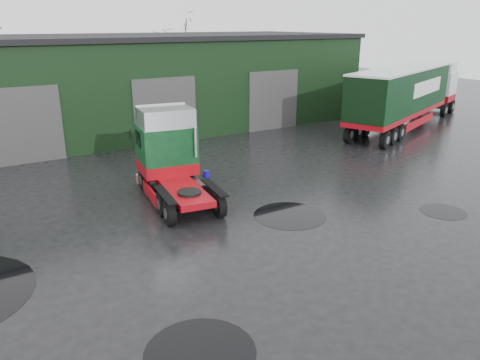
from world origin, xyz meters
name	(u,v)px	position (x,y,z in m)	size (l,w,h in m)	color
ground	(273,233)	(0.00, 0.00, 0.00)	(100.00, 100.00, 0.00)	black
warehouse	(130,82)	(2.00, 20.00, 3.16)	(32.40, 12.40, 6.30)	black
hero_tractor	(177,159)	(-1.55, 4.50, 1.87)	(2.55, 6.02, 3.74)	#0C3A1A
lorry_right	(400,100)	(17.00, 9.00, 2.14)	(2.81, 16.26, 4.27)	silver
wash_bucket	(206,174)	(1.01, 6.92, 0.15)	(0.32, 0.32, 0.30)	#1708BA
tree_back_b	(175,59)	(10.00, 30.00, 3.75)	(4.40, 4.40, 7.50)	black
puddle_0	(200,352)	(-5.09, -4.29, 0.00)	(2.57, 2.57, 0.01)	black
puddle_1	(290,215)	(1.50, 0.95, 0.00)	(2.81, 2.81, 0.01)	black
puddle_3	(443,212)	(6.88, -1.93, 0.00)	(1.78, 1.78, 0.01)	black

